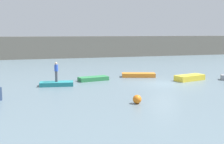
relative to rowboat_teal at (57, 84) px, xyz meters
name	(u,v)px	position (x,y,z in m)	size (l,w,h in m)	color
ground_plane	(164,84)	(9.39, -1.82, -0.18)	(120.00, 120.00, 0.00)	slate
embankment_wall	(94,47)	(9.39, 26.52, 1.76)	(80.00, 1.20, 3.89)	gray
rowboat_teal	(57,84)	(0.00, 0.00, 0.00)	(2.86, 1.15, 0.36)	teal
rowboat_green	(93,79)	(3.67, 1.78, 0.01)	(2.86, 1.11, 0.38)	#2D7F47
rowboat_orange	(139,75)	(8.68, 2.65, 0.02)	(3.42, 1.15, 0.41)	orange
rowboat_yellow	(190,78)	(12.64, -0.72, 0.09)	(3.02, 1.22, 0.53)	gold
person_blue_shirt	(56,71)	(0.00, 0.00, 1.14)	(0.32, 0.32, 1.72)	#4C4C56
mooring_buoy	(137,99)	(4.46, -7.78, 0.11)	(0.58, 0.58, 0.58)	orange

